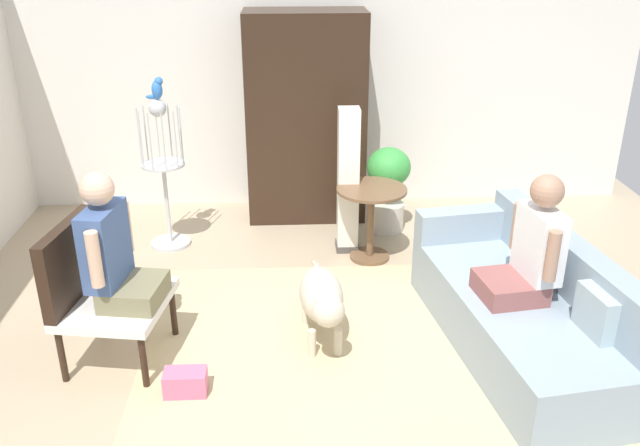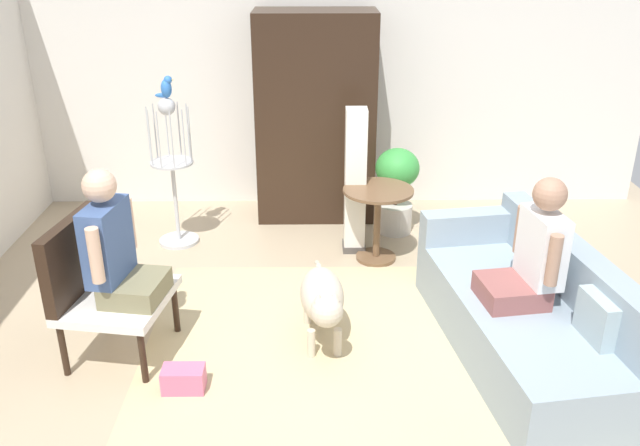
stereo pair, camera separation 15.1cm
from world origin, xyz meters
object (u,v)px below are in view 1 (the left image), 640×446
dog (322,298)px  parrot (157,89)px  handbag (186,382)px  couch (524,309)px  potted_plant (388,183)px  person_on_couch (531,250)px  person_on_armchair (113,252)px  column_lamp (348,182)px  bird_cage_stand (164,178)px  armoire_cabinet (306,118)px  round_end_table (371,212)px  armchair (94,285)px

dog → parrot: bearing=127.9°
handbag → couch: bearing=10.4°
potted_plant → person_on_couch: bearing=-72.7°
person_on_armchair → column_lamp: person_on_armchair is taller
dog → person_on_couch: bearing=-5.7°
couch → handbag: couch is taller
dog → bird_cage_stand: size_ratio=0.70×
person_on_couch → handbag: 2.35m
armoire_cabinet → parrot: bearing=-152.4°
round_end_table → dog: bearing=-110.7°
person_on_couch → bird_cage_stand: size_ratio=0.62×
person_on_couch → armoire_cabinet: (-1.38, 2.45, 0.24)m
handbag → armoire_cabinet: bearing=73.4°
armchair → round_end_table: 2.40m
person_on_couch → armoire_cabinet: armoire_cabinet is taller
dog → armoire_cabinet: 2.40m
person_on_armchair → handbag: bearing=-42.5°
round_end_table → dog: 1.38m
person_on_couch → parrot: size_ratio=4.52×
bird_cage_stand → column_lamp: 1.62m
armchair → armoire_cabinet: 2.83m
bird_cage_stand → handbag: bearing=-78.9°
round_end_table → armoire_cabinet: size_ratio=0.33×
armchair → person_on_couch: bearing=-1.3°
armchair → person_on_couch: person_on_couch is taller
person_on_couch → column_lamp: 1.92m
armchair → bird_cage_stand: 1.74m
armoire_cabinet → handbag: 3.09m
column_lamp → handbag: column_lamp is taller
armoire_cabinet → handbag: size_ratio=7.53×
armchair → potted_plant: (2.21, 1.94, -0.06)m
armchair → parrot: (0.20, 1.73, 0.89)m
bird_cage_stand → parrot: 0.79m
parrot → bird_cage_stand: bearing=-180.0°
couch → bird_cage_stand: 3.22m
person_on_couch → person_on_armchair: size_ratio=0.96×
bird_cage_stand → potted_plant: size_ratio=1.64×
armoire_cabinet → dog: bearing=-89.2°
person_on_couch → potted_plant: person_on_couch is taller
column_lamp → handbag: 2.38m
armchair → person_on_couch: 2.84m
dog → armoire_cabinet: bearing=90.8°
person_on_couch → parrot: parrot is taller
round_end_table → armoire_cabinet: armoire_cabinet is taller
person_on_couch → handbag: person_on_couch is taller
round_end_table → parrot: (-1.78, 0.36, 1.00)m
round_end_table → handbag: (-1.36, -1.80, -0.36)m
potted_plant → couch: bearing=-71.6°
armoire_cabinet → round_end_table: bearing=-63.0°
column_lamp → armoire_cabinet: bearing=112.0°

